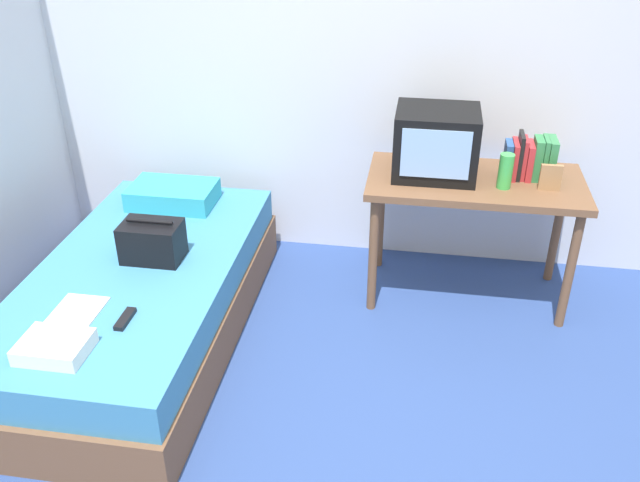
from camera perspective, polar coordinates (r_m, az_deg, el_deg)
ground_plane at (r=2.97m, az=-0.98°, el=-19.49°), size 8.00×8.00×0.00m
wall_back at (r=4.04m, az=4.00°, el=15.98°), size 5.20×0.10×2.60m
bed at (r=3.68m, az=-14.83°, el=-4.97°), size 1.00×2.00×0.45m
desk at (r=3.80m, az=12.84°, el=3.85°), size 1.16×0.60×0.74m
tv at (r=3.71m, az=9.73°, el=8.16°), size 0.44×0.39×0.36m
water_bottle at (r=3.65m, az=15.35°, el=5.69°), size 0.07×0.07×0.19m
book_row at (r=3.81m, az=17.29°, el=6.63°), size 0.26×0.17×0.25m
picture_frame at (r=3.70m, az=18.84°, el=5.08°), size 0.11×0.02×0.14m
pillow at (r=4.11m, az=-12.27°, el=3.84°), size 0.49×0.32×0.12m
handbag at (r=3.54m, az=-13.95°, el=-0.02°), size 0.30×0.20×0.23m
magazine at (r=3.27m, az=-19.94°, el=-5.76°), size 0.21×0.29×0.01m
remote_dark at (r=3.15m, az=-16.09°, el=-6.32°), size 0.04×0.16×0.02m
folded_towel at (r=3.04m, az=-21.46°, el=-8.30°), size 0.28×0.22×0.07m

